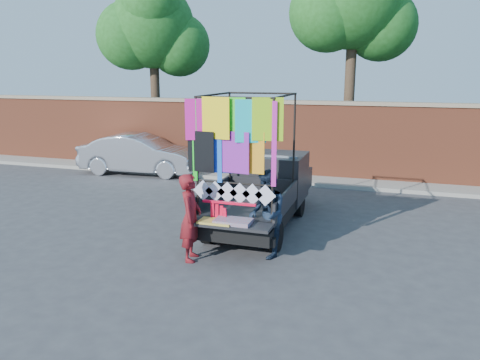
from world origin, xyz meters
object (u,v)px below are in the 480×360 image
(pickup_truck, at_px, (266,188))
(woman, at_px, (191,218))
(man, at_px, (267,214))
(sedan, at_px, (140,154))

(pickup_truck, relative_size, woman, 2.92)
(pickup_truck, relative_size, man, 2.86)
(woman, bearing_deg, sedan, 22.97)
(pickup_truck, xyz_separation_m, man, (0.62, -2.25, 0.08))
(sedan, bearing_deg, pickup_truck, -128.66)
(woman, bearing_deg, man, -78.55)
(pickup_truck, distance_m, man, 2.34)
(man, bearing_deg, sedan, -162.34)
(pickup_truck, distance_m, woman, 2.95)
(pickup_truck, distance_m, sedan, 6.76)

